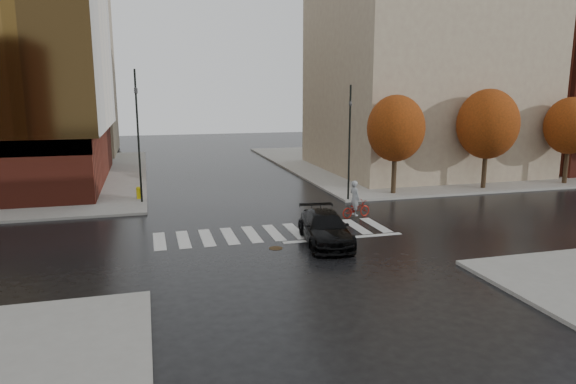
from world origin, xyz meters
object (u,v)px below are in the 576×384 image
object	(u,v)px
cyclist	(356,205)
traffic_light_ne	(350,136)
sedan	(325,228)
fire_hydrant	(138,192)
traffic_light_nw	(138,126)

from	to	relation	value
cyclist	traffic_light_ne	world-z (taller)	traffic_light_ne
sedan	cyclist	bearing A→B (deg)	59.32
sedan	traffic_light_ne	distance (m)	9.86
fire_hydrant	sedan	bearing A→B (deg)	-54.64
cyclist	fire_hydrant	bearing A→B (deg)	42.01
cyclist	traffic_light_nw	size ratio (longest dim) A/B	0.26
traffic_light_nw	traffic_light_ne	bearing A→B (deg)	59.54
sedan	traffic_light_nw	distance (m)	14.15
sedan	traffic_light_nw	xyz separation A→B (m)	(-8.17, 10.80, 4.10)
traffic_light_nw	traffic_light_ne	world-z (taller)	traffic_light_nw
cyclist	fire_hydrant	world-z (taller)	cyclist
sedan	cyclist	distance (m)	5.24
sedan	fire_hydrant	world-z (taller)	sedan
traffic_light_ne	fire_hydrant	bearing A→B (deg)	-21.38
fire_hydrant	cyclist	bearing A→B (deg)	-33.47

